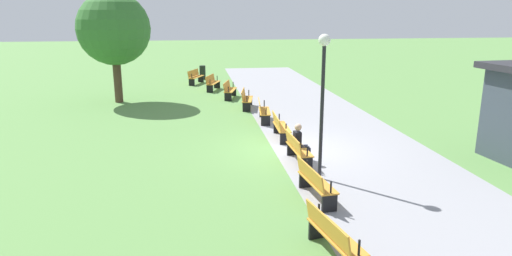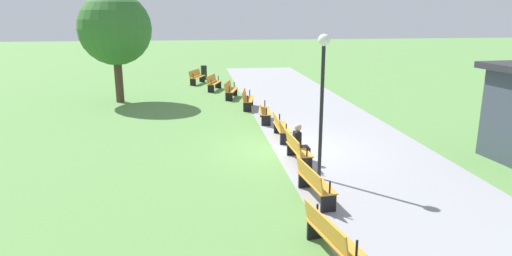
# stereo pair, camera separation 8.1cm
# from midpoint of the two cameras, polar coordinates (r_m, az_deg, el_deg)

# --- Properties ---
(ground_plane) EXTENTS (120.00, 120.00, 0.00)m
(ground_plane) POSITION_cam_midpoint_polar(r_m,az_deg,el_deg) (15.29, 4.20, -2.75)
(ground_plane) COLOR #5B8C47
(path_paving) EXTENTS (45.08, 5.28, 0.01)m
(path_paving) POSITION_cam_midpoint_polar(r_m,az_deg,el_deg) (15.85, 11.55, -2.38)
(path_paving) COLOR #939399
(path_paving) RESTS_ON ground
(bench_0) EXTENTS (1.73, 1.08, 0.89)m
(bench_0) POSITION_cam_midpoint_polar(r_m,az_deg,el_deg) (29.34, -7.76, 6.45)
(bench_0) COLOR orange
(bench_0) RESTS_ON ground
(bench_1) EXTENTS (1.74, 0.98, 0.89)m
(bench_1) POSITION_cam_midpoint_polar(r_m,az_deg,el_deg) (26.81, -5.63, 5.76)
(bench_1) COLOR orange
(bench_1) RESTS_ON ground
(bench_2) EXTENTS (1.74, 0.88, 0.89)m
(bench_2) POSITION_cam_midpoint_polar(r_m,az_deg,el_deg) (24.24, -3.50, 4.87)
(bench_2) COLOR orange
(bench_2) RESTS_ON ground
(bench_3) EXTENTS (1.73, 0.76, 0.89)m
(bench_3) POSITION_cam_midpoint_polar(r_m,az_deg,el_deg) (21.66, -1.37, 3.72)
(bench_3) COLOR orange
(bench_3) RESTS_ON ground
(bench_4) EXTENTS (1.72, 0.65, 0.89)m
(bench_4) POSITION_cam_midpoint_polar(r_m,az_deg,el_deg) (19.05, 0.77, 2.23)
(bench_4) COLOR orange
(bench_4) RESTS_ON ground
(bench_5) EXTENTS (1.69, 0.53, 0.89)m
(bench_5) POSITION_cam_midpoint_polar(r_m,az_deg,el_deg) (16.45, 2.91, 0.21)
(bench_5) COLOR orange
(bench_5) RESTS_ON ground
(bench_6) EXTENTS (1.69, 0.53, 0.89)m
(bench_6) POSITION_cam_midpoint_polar(r_m,az_deg,el_deg) (13.85, 5.06, -2.59)
(bench_6) COLOR orange
(bench_6) RESTS_ON ground
(bench_7) EXTENTS (1.72, 0.65, 0.89)m
(bench_7) POSITION_cam_midpoint_polar(r_m,az_deg,el_deg) (11.28, 7.22, -6.71)
(bench_7) COLOR orange
(bench_7) RESTS_ON ground
(bench_8) EXTENTS (1.73, 0.76, 0.89)m
(bench_8) POSITION_cam_midpoint_polar(r_m,az_deg,el_deg) (8.79, 9.40, -13.23)
(bench_8) COLOR orange
(bench_8) RESTS_ON ground
(person_seated) EXTENTS (0.33, 0.53, 1.20)m
(person_seated) POSITION_cam_midpoint_polar(r_m,az_deg,el_deg) (14.01, 5.43, -1.68)
(person_seated) COLOR black
(person_seated) RESTS_ON ground
(tree_1) EXTENTS (3.59, 3.59, 5.49)m
(tree_1) POSITION_cam_midpoint_polar(r_m,az_deg,el_deg) (23.89, -17.62, 11.82)
(tree_1) COLOR #4C3828
(tree_1) RESTS_ON ground
(lamp_post) EXTENTS (0.32, 0.32, 3.97)m
(lamp_post) POSITION_cam_midpoint_polar(r_m,az_deg,el_deg) (12.12, 8.27, 6.01)
(lamp_post) COLOR black
(lamp_post) RESTS_ON ground
(trash_bin) EXTENTS (0.41, 0.41, 0.94)m
(trash_bin) POSITION_cam_midpoint_polar(r_m,az_deg,el_deg) (31.29, -6.84, 6.98)
(trash_bin) COLOR black
(trash_bin) RESTS_ON ground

